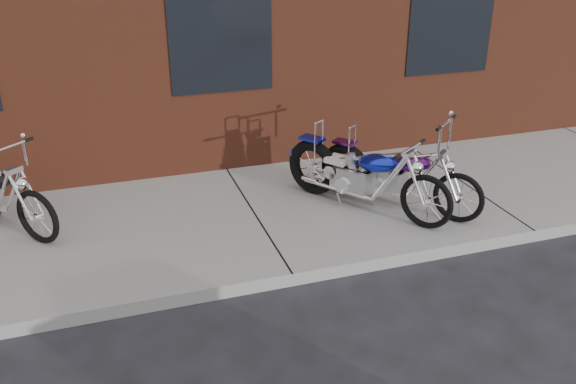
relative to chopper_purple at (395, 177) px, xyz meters
name	(u,v)px	position (x,y,z in m)	size (l,w,h in m)	color
ground	(293,286)	(-1.73, -1.14, -0.54)	(120.00, 120.00, 0.00)	black
sidewalk	(254,218)	(-1.73, 0.36, -0.47)	(22.00, 3.00, 0.15)	#A19E97
chopper_purple	(395,177)	(0.00, 0.00, 0.00)	(1.44, 1.76, 1.22)	black
chopper_blue	(362,177)	(-0.42, 0.07, 0.02)	(1.40, 1.97, 1.01)	black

